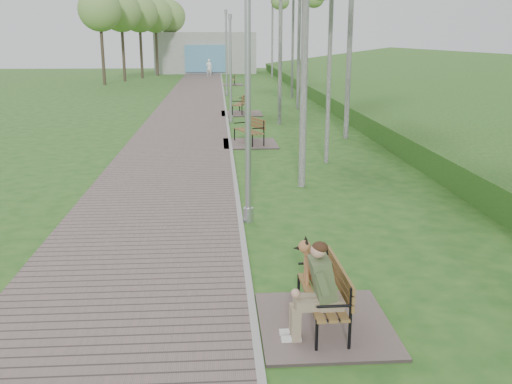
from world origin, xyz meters
TOP-DOWN VIEW (x-y plane):
  - ground at (0.00, 0.00)m, footprint 120.00×120.00m
  - walkway at (-1.75, 21.50)m, footprint 3.50×67.00m
  - kerb at (0.00, 21.50)m, footprint 0.10×67.00m
  - embankment at (12.00, 20.00)m, footprint 14.00×70.00m
  - building_north at (-1.50, 50.97)m, footprint 10.00×5.20m
  - bench_main at (0.80, -2.58)m, footprint 1.64×1.82m
  - bench_second at (0.64, 10.13)m, footprint 1.80×2.00m
  - bench_third at (0.69, 18.05)m, footprint 1.90×2.11m
  - bench_far at (0.75, 35.21)m, footprint 1.58×1.75m
  - lamp_post_near at (0.16, 1.70)m, footprint 0.19×0.19m
  - lamp_post_second at (0.16, 15.33)m, footprint 0.17×0.17m
  - lamp_post_third at (0.19, 27.03)m, footprint 0.20×0.20m
  - pedestrian_near at (-1.12, 45.28)m, footprint 0.66×0.52m

SIDE VIEW (x-z plane):
  - ground at x=0.00m, z-range 0.00..0.00m
  - embankment at x=12.00m, z-range -0.80..0.80m
  - walkway at x=-1.75m, z-range 0.00..0.04m
  - kerb at x=0.00m, z-range 0.00..0.05m
  - bench_far at x=0.75m, z-range -0.31..0.66m
  - bench_second at x=0.64m, z-range -0.35..0.76m
  - bench_third at x=0.69m, z-range -0.37..0.80m
  - bench_main at x=0.80m, z-range -0.32..1.11m
  - pedestrian_near at x=-1.12m, z-range 0.00..1.60m
  - building_north at x=-1.50m, z-range -0.01..3.99m
  - lamp_post_second at x=0.16m, z-range -0.15..4.29m
  - lamp_post_near at x=0.16m, z-range -0.16..4.85m
  - lamp_post_third at x=0.19m, z-range -0.17..4.96m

